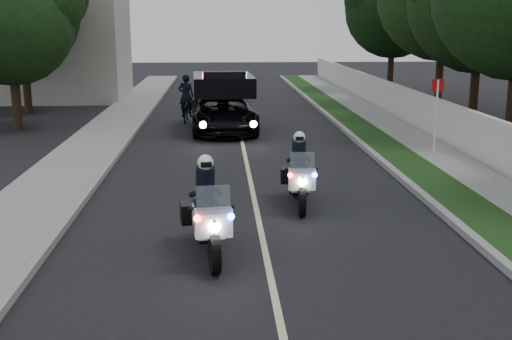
{
  "coord_description": "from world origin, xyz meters",
  "views": [
    {
      "loc": [
        -0.84,
        -10.63,
        4.18
      ],
      "look_at": [
        -0.03,
        3.25,
        1.0
      ],
      "focal_mm": 45.25,
      "sensor_mm": 36.0,
      "label": 1
    }
  ],
  "objects": [
    {
      "name": "tree_right_d",
      "position": [
        10.05,
        20.75,
        0.0
      ],
      "size": [
        7.41,
        7.41,
        10.78
      ],
      "primitive_type": null,
      "rotation": [
        0.0,
        0.0,
        0.16
      ],
      "color": "#1F4115",
      "rests_on": "ground"
    },
    {
      "name": "tree_right_e",
      "position": [
        9.65,
        28.35,
        0.0
      ],
      "size": [
        6.12,
        6.12,
        9.63
      ],
      "primitive_type": null,
      "rotation": [
        0.0,
        0.0,
        -0.06
      ],
      "color": "black",
      "rests_on": "ground"
    },
    {
      "name": "property_wall",
      "position": [
        7.1,
        10.0,
        0.75
      ],
      "size": [
        0.22,
        60.0,
        1.5
      ],
      "primitive_type": "cube",
      "color": "beige",
      "rests_on": "ground"
    },
    {
      "name": "cyclist",
      "position": [
        -2.22,
        17.21,
        0.0
      ],
      "size": [
        0.69,
        0.49,
        1.83
      ],
      "primitive_type": "imported",
      "rotation": [
        0.0,
        0.0,
        3.07
      ],
      "color": "black",
      "rests_on": "ground"
    },
    {
      "name": "tree_left_near",
      "position": [
        -8.8,
        15.28,
        0.0
      ],
      "size": [
        6.11,
        6.11,
        8.23
      ],
      "primitive_type": null,
      "rotation": [
        0.0,
        0.0,
        0.28
      ],
      "color": "#163511",
      "rests_on": "ground"
    },
    {
      "name": "curb_right",
      "position": [
        4.1,
        10.0,
        0.07
      ],
      "size": [
        0.2,
        60.0,
        0.15
      ],
      "primitive_type": "cube",
      "color": "gray",
      "rests_on": "ground"
    },
    {
      "name": "sidewalk_left",
      "position": [
        -5.2,
        10.0,
        0.08
      ],
      "size": [
        2.0,
        60.0,
        0.16
      ],
      "primitive_type": "cube",
      "color": "gray",
      "rests_on": "ground"
    },
    {
      "name": "police_moto_left",
      "position": [
        -1.07,
        0.66,
        0.0
      ],
      "size": [
        1.06,
        2.28,
        1.86
      ],
      "primitive_type": null,
      "rotation": [
        0.0,
        0.0,
        0.14
      ],
      "color": "white",
      "rests_on": "ground"
    },
    {
      "name": "tree_right_b",
      "position": [
        9.56,
        11.6,
        0.0
      ],
      "size": [
        7.45,
        7.45,
        10.12
      ],
      "primitive_type": null,
      "rotation": [
        0.0,
        0.0,
        -0.26
      ],
      "color": "#183A13",
      "rests_on": "ground"
    },
    {
      "name": "sidewalk_right",
      "position": [
        6.1,
        10.0,
        0.08
      ],
      "size": [
        1.4,
        60.0,
        0.16
      ],
      "primitive_type": "cube",
      "color": "gray",
      "rests_on": "ground"
    },
    {
      "name": "bicycle",
      "position": [
        -2.22,
        17.21,
        0.0
      ],
      "size": [
        0.69,
        1.8,
        0.93
      ],
      "primitive_type": "imported",
      "rotation": [
        0.0,
        0.0,
        -0.04
      ],
      "color": "black",
      "rests_on": "ground"
    },
    {
      "name": "sign_post",
      "position": [
        6.0,
        9.15,
        0.0
      ],
      "size": [
        0.44,
        0.44,
        2.56
      ],
      "primitive_type": null,
      "rotation": [
        0.0,
        0.0,
        0.09
      ],
      "color": "#B80D12",
      "rests_on": "ground"
    },
    {
      "name": "building_far",
      "position": [
        -10.0,
        26.0,
        3.5
      ],
      "size": [
        8.0,
        6.0,
        7.0
      ],
      "primitive_type": "cube",
      "color": "#A8A396",
      "rests_on": "ground"
    },
    {
      "name": "tree_right_c",
      "position": [
        9.82,
        15.7,
        0.0
      ],
      "size": [
        7.35,
        7.35,
        9.83
      ],
      "primitive_type": null,
      "rotation": [
        0.0,
        0.0,
        0.29
      ],
      "color": "#193510",
      "rests_on": "ground"
    },
    {
      "name": "tree_left_far",
      "position": [
        -9.84,
        20.44,
        0.0
      ],
      "size": [
        6.17,
        6.17,
        8.92
      ],
      "primitive_type": null,
      "rotation": [
        0.0,
        0.0,
        -0.17
      ],
      "color": "black",
      "rests_on": "ground"
    },
    {
      "name": "ground",
      "position": [
        0.0,
        0.0,
        0.0
      ],
      "size": [
        120.0,
        120.0,
        0.0
      ],
      "primitive_type": "plane",
      "color": "black",
      "rests_on": "ground"
    },
    {
      "name": "curb_left",
      "position": [
        -4.1,
        10.0,
        0.07
      ],
      "size": [
        0.2,
        60.0,
        0.15
      ],
      "primitive_type": "cube",
      "color": "gray",
      "rests_on": "ground"
    },
    {
      "name": "police_moto_right",
      "position": [
        1.02,
        3.84,
        0.0
      ],
      "size": [
        0.81,
        2.08,
        1.74
      ],
      "primitive_type": null,
      "rotation": [
        0.0,
        0.0,
        -0.05
      ],
      "color": "silver",
      "rests_on": "ground"
    },
    {
      "name": "police_suv",
      "position": [
        -0.64,
        14.44,
        0.0
      ],
      "size": [
        2.67,
        5.41,
        2.59
      ],
      "primitive_type": "imported",
      "rotation": [
        0.0,
        0.0,
        0.04
      ],
      "color": "black",
      "rests_on": "ground"
    },
    {
      "name": "lane_marking",
      "position": [
        0.0,
        10.0,
        0.0
      ],
      "size": [
        0.12,
        50.0,
        0.01
      ],
      "primitive_type": "cube",
      "color": "#BFB78C",
      "rests_on": "ground"
    },
    {
      "name": "grass_verge",
      "position": [
        4.8,
        10.0,
        0.08
      ],
      "size": [
        1.2,
        60.0,
        0.16
      ],
      "primitive_type": "cube",
      "color": "#193814",
      "rests_on": "ground"
    }
  ]
}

